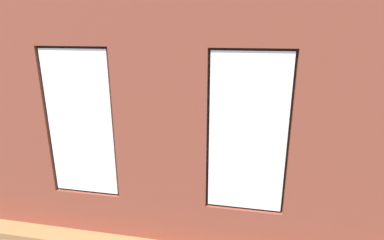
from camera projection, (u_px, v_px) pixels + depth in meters
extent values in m
cube|color=#99663D|center=(196.00, 162.00, 6.86)|extent=(6.59, 6.13, 0.10)
cube|color=brown|center=(353.00, 142.00, 3.43)|extent=(1.40, 0.16, 3.27)
cube|color=brown|center=(160.00, 130.00, 3.85)|extent=(1.22, 0.16, 3.27)
cube|color=brown|center=(5.00, 120.00, 4.26)|extent=(1.40, 0.16, 3.27)
cube|color=brown|center=(242.00, 227.00, 4.03)|extent=(0.99, 0.16, 0.63)
cube|color=brown|center=(254.00, 20.00, 3.26)|extent=(0.99, 0.16, 0.60)
cube|color=white|center=(247.00, 135.00, 3.60)|extent=(0.93, 0.03, 1.99)
cube|color=#38281E|center=(247.00, 133.00, 3.66)|extent=(0.99, 0.04, 2.05)
cube|color=brown|center=(92.00, 210.00, 4.43)|extent=(0.99, 0.16, 0.63)
cube|color=brown|center=(70.00, 21.00, 3.65)|extent=(0.99, 0.16, 0.60)
cube|color=white|center=(80.00, 125.00, 4.00)|extent=(0.93, 0.03, 1.99)
cube|color=#38281E|center=(83.00, 123.00, 4.06)|extent=(0.99, 0.04, 2.05)
cube|color=olive|center=(165.00, 197.00, 4.24)|extent=(3.39, 0.24, 0.06)
cube|color=black|center=(162.00, 105.00, 3.84)|extent=(0.52, 0.03, 0.70)
cube|color=orange|center=(162.00, 105.00, 3.86)|extent=(0.46, 0.01, 0.64)
cube|color=silver|center=(66.00, 87.00, 6.71)|extent=(0.10, 5.13, 3.27)
cube|color=black|center=(135.00, 194.00, 5.04)|extent=(2.01, 0.85, 0.42)
cube|color=black|center=(126.00, 182.00, 4.62)|extent=(2.01, 0.24, 0.38)
cube|color=black|center=(187.00, 182.00, 4.79)|extent=(0.22, 0.85, 0.24)
cube|color=black|center=(85.00, 173.00, 5.11)|extent=(0.22, 0.85, 0.24)
cube|color=black|center=(158.00, 181.00, 4.93)|extent=(0.72, 0.65, 0.12)
cube|color=black|center=(113.00, 176.00, 5.07)|extent=(0.72, 0.65, 0.12)
cube|color=black|center=(305.00, 173.00, 5.79)|extent=(0.94, 1.87, 0.42)
cube|color=black|center=(325.00, 155.00, 5.60)|extent=(0.34, 1.84, 0.38)
cube|color=black|center=(302.00, 143.00, 6.45)|extent=(0.86, 0.26, 0.24)
cube|color=black|center=(312.00, 177.00, 4.96)|extent=(0.86, 0.26, 0.24)
cube|color=black|center=(302.00, 153.00, 6.04)|extent=(0.68, 0.67, 0.12)
cube|color=black|center=(306.00, 167.00, 5.40)|extent=(0.68, 0.67, 0.12)
cube|color=#A87547|center=(194.00, 141.00, 6.84)|extent=(1.59, 0.75, 0.04)
cube|color=#A87547|center=(227.00, 147.00, 7.07)|extent=(0.07, 0.07, 0.39)
cube|color=#A87547|center=(167.00, 143.00, 7.34)|extent=(0.07, 0.07, 0.39)
cube|color=#A87547|center=(224.00, 158.00, 6.48)|extent=(0.07, 0.07, 0.39)
cube|color=#A87547|center=(159.00, 153.00, 6.74)|extent=(0.07, 0.07, 0.39)
cylinder|color=#B23D38|center=(186.00, 137.00, 6.95)|extent=(0.07, 0.07, 0.08)
cylinder|color=#B7333D|center=(198.00, 140.00, 6.69)|extent=(0.08, 0.08, 0.12)
cube|color=#B2B2B7|center=(172.00, 140.00, 6.81)|extent=(0.17, 0.14, 0.02)
cube|color=#59595B|center=(194.00, 140.00, 6.84)|extent=(0.13, 0.17, 0.02)
cube|color=black|center=(87.00, 142.00, 7.14)|extent=(0.96, 0.42, 0.60)
cube|color=black|center=(85.00, 129.00, 7.05)|extent=(0.53, 0.20, 0.05)
cube|color=black|center=(85.00, 127.00, 7.03)|extent=(0.06, 0.04, 0.06)
cube|color=black|center=(83.00, 111.00, 6.92)|extent=(1.20, 0.04, 0.72)
cube|color=black|center=(84.00, 110.00, 6.94)|extent=(1.15, 0.01, 0.67)
cylinder|color=olive|center=(173.00, 125.00, 8.91)|extent=(0.51, 0.51, 0.28)
ellipsoid|color=silver|center=(172.00, 114.00, 8.81)|extent=(1.14, 1.14, 0.45)
ellipsoid|color=navy|center=(170.00, 110.00, 8.79)|extent=(0.44, 0.44, 0.18)
cylinder|color=gray|center=(235.00, 143.00, 7.64)|extent=(0.15, 0.15, 0.16)
cylinder|color=brown|center=(235.00, 138.00, 7.60)|extent=(0.02, 0.02, 0.12)
ellipsoid|color=#3D8E42|center=(235.00, 129.00, 7.53)|extent=(0.36, 0.36, 0.34)
cylinder|color=gray|center=(296.00, 132.00, 8.31)|extent=(0.23, 0.23, 0.28)
cylinder|color=brown|center=(297.00, 117.00, 8.18)|extent=(0.04, 0.04, 0.55)
cone|color=#286B2D|center=(292.00, 100.00, 8.07)|extent=(0.50, 0.17, 0.52)
cone|color=#286B2D|center=(300.00, 103.00, 7.84)|extent=(0.18, 0.55, 0.46)
cone|color=#286B2D|center=(308.00, 102.00, 7.97)|extent=(0.55, 0.23, 0.48)
cone|color=#286B2D|center=(299.00, 99.00, 8.24)|extent=(0.19, 0.53, 0.49)
cylinder|color=#47423D|center=(221.00, 205.00, 4.79)|extent=(0.33, 0.33, 0.35)
cylinder|color=brown|center=(222.00, 180.00, 4.66)|extent=(0.06, 0.06, 0.53)
cone|color=#337F38|center=(211.00, 146.00, 4.51)|extent=(0.54, 0.23, 0.71)
cone|color=#337F38|center=(218.00, 157.00, 4.27)|extent=(0.28, 0.67, 0.61)
cone|color=#337F38|center=(239.00, 154.00, 4.36)|extent=(0.66, 0.45, 0.62)
cone|color=#337F38|center=(238.00, 147.00, 4.59)|extent=(0.62, 0.46, 0.65)
cone|color=#337F38|center=(221.00, 143.00, 4.74)|extent=(0.30, 0.64, 0.65)
cylinder|color=#9E5638|center=(132.00, 122.00, 9.12)|extent=(0.28, 0.28, 0.30)
cylinder|color=brown|center=(132.00, 116.00, 9.06)|extent=(0.04, 0.04, 0.09)
ellipsoid|color=#3D8E42|center=(131.00, 105.00, 8.96)|extent=(0.66, 0.66, 0.63)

